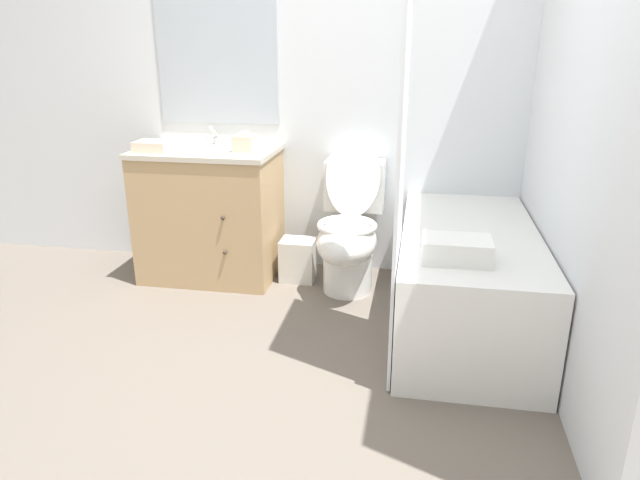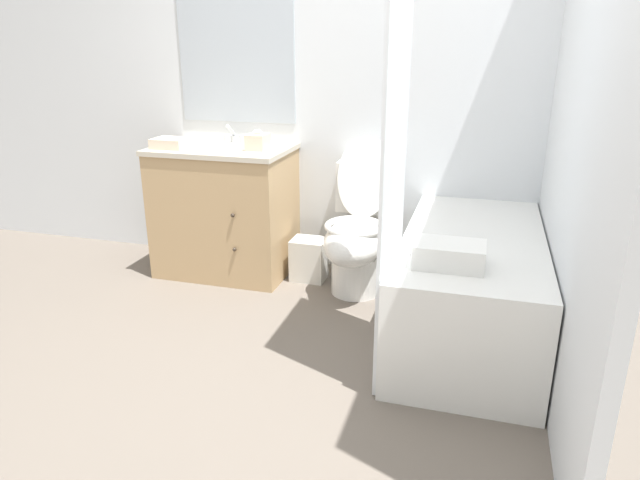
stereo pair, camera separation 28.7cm
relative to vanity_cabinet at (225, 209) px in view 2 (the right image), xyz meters
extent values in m
plane|color=#6B6056|center=(0.74, -1.34, -0.42)|extent=(14.00, 14.00, 0.00)
cube|color=silver|center=(0.74, 0.30, 0.83)|extent=(8.00, 0.05, 2.50)
cube|color=#B2BCC6|center=(0.00, 0.27, 0.99)|extent=(0.78, 0.01, 0.93)
cube|color=silver|center=(1.93, -0.53, 0.83)|extent=(0.05, 2.62, 2.50)
cube|color=tan|center=(0.00, 0.00, -0.02)|extent=(0.82, 0.55, 0.79)
cube|color=beige|center=(0.00, 0.00, 0.39)|extent=(0.84, 0.57, 0.03)
cylinder|color=white|center=(0.00, 0.00, 0.35)|extent=(0.29, 0.29, 0.10)
sphere|color=#382D23|center=(0.19, -0.29, 0.06)|extent=(0.02, 0.02, 0.02)
sphere|color=#382D23|center=(0.19, -0.29, -0.16)|extent=(0.02, 0.02, 0.02)
cylinder|color=silver|center=(0.00, 0.18, 0.42)|extent=(0.04, 0.04, 0.04)
cylinder|color=silver|center=(0.00, 0.14, 0.48)|extent=(0.02, 0.11, 0.09)
cylinder|color=silver|center=(-0.06, 0.18, 0.42)|extent=(0.03, 0.03, 0.04)
cylinder|color=silver|center=(0.05, 0.18, 0.42)|extent=(0.03, 0.03, 0.04)
cylinder|color=white|center=(0.89, -0.12, -0.30)|extent=(0.29, 0.29, 0.24)
ellipsoid|color=white|center=(0.89, -0.18, -0.08)|extent=(0.35, 0.51, 0.26)
torus|color=white|center=(0.89, -0.18, 0.02)|extent=(0.35, 0.35, 0.04)
cube|color=white|center=(0.89, 0.17, 0.17)|extent=(0.36, 0.18, 0.31)
ellipsoid|color=white|center=(0.89, 0.05, 0.26)|extent=(0.33, 0.15, 0.48)
cube|color=white|center=(1.56, -0.45, -0.15)|extent=(0.68, 1.45, 0.53)
cube|color=#ACB1B2|center=(1.56, -0.45, 0.11)|extent=(0.56, 1.33, 0.01)
cube|color=white|center=(1.21, -0.85, 0.55)|extent=(0.02, 0.60, 1.93)
cube|color=silver|center=(0.56, 0.00, -0.29)|extent=(0.21, 0.18, 0.27)
cube|color=beige|center=(0.25, -0.03, 0.45)|extent=(0.12, 0.14, 0.09)
ellipsoid|color=white|center=(0.25, -0.03, 0.51)|extent=(0.05, 0.04, 0.03)
cube|color=beige|center=(-0.28, -0.13, 0.43)|extent=(0.20, 0.17, 0.06)
cube|color=white|center=(1.47, -0.89, 0.16)|extent=(0.30, 0.20, 0.10)
camera|label=1|loc=(1.29, -3.28, 1.02)|focal=32.00mm
camera|label=2|loc=(1.57, -3.22, 1.02)|focal=32.00mm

